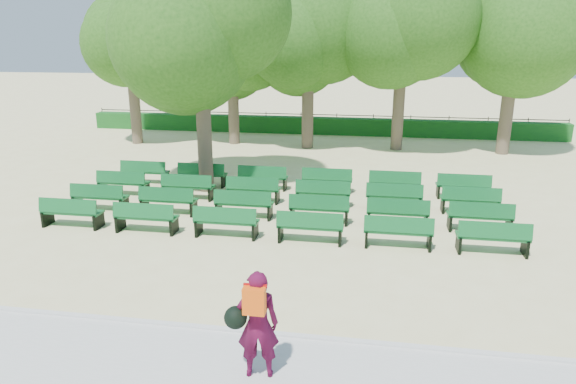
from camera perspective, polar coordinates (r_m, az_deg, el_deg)
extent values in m
plane|color=beige|center=(15.21, -2.47, -2.75)|extent=(120.00, 120.00, 0.00)
cube|color=silver|center=(8.85, -12.91, -18.44)|extent=(30.00, 2.20, 0.06)
cube|color=silver|center=(9.73, -10.31, -14.61)|extent=(30.00, 0.12, 0.10)
cube|color=#175A1D|center=(28.56, 3.34, 7.38)|extent=(26.00, 0.70, 0.90)
cube|color=#105E29|center=(15.56, -0.41, -0.64)|extent=(1.70, 0.47, 0.06)
cube|color=#105E29|center=(15.30, -0.54, -0.01)|extent=(1.70, 0.13, 0.40)
cylinder|color=brown|center=(17.66, -9.25, 5.65)|extent=(0.50, 0.50, 3.49)
ellipsoid|color=#2C6019|center=(17.34, -9.78, 16.44)|extent=(5.69, 5.69, 5.12)
imported|color=#480A28|center=(7.98, -3.38, -14.46)|extent=(0.70, 0.52, 1.75)
cube|color=#FF570D|center=(7.57, -3.78, -11.97)|extent=(0.33, 0.16, 0.41)
sphere|color=black|center=(7.95, -5.85, -13.71)|extent=(0.35, 0.35, 0.35)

